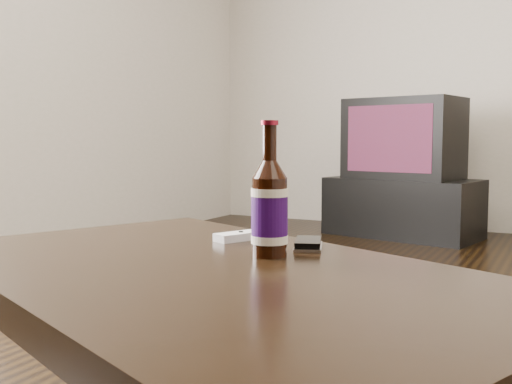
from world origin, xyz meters
The scene contains 6 objects.
tv_stand centered at (-0.82, 2.51, 0.20)m, with size 1.02×0.51×0.41m, color black.
tv centered at (-0.82, 2.51, 0.68)m, with size 0.82×0.60×0.55m.
coffee_table centered at (-0.35, -0.74, 0.39)m, with size 1.37×1.10×0.45m.
beer_bottle centered at (-0.30, -0.60, 0.54)m, with size 0.07×0.07×0.27m.
phone centered at (-0.27, -0.49, 0.46)m, with size 0.09×0.12×0.02m.
remote centered at (-0.44, -0.45, 0.46)m, with size 0.11×0.17×0.02m.
Camera 1 is at (0.22, -1.65, 0.68)m, focal length 42.00 mm.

